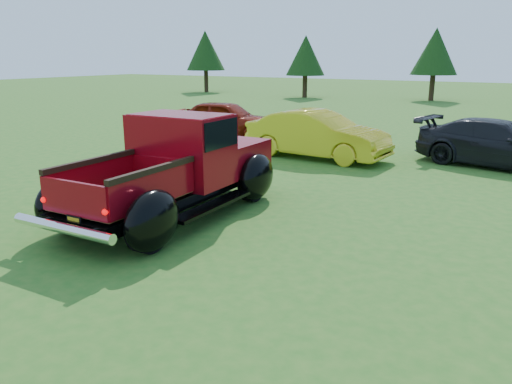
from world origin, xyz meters
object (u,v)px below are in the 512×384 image
tree_far_west (205,51)px  pickup_truck (182,165)px  show_car_red (226,119)px  show_car_yellow (317,135)px  show_car_grey (499,144)px  tree_mid_left (435,51)px  tree_west (306,56)px

tree_far_west → pickup_truck: size_ratio=0.96×
show_car_red → show_car_yellow: size_ratio=0.94×
show_car_red → show_car_yellow: show_car_yellow is taller
show_car_yellow → show_car_grey: (5.03, 1.47, -0.07)m
tree_mid_left → tree_west: bearing=-167.5°
tree_far_west → show_car_grey: bearing=-39.4°
pickup_truck → show_car_yellow: (0.17, 6.44, -0.21)m
pickup_truck → show_car_yellow: pickup_truck is taller
pickup_truck → show_car_red: (-4.62, 8.51, -0.23)m
tree_mid_left → show_car_yellow: size_ratio=1.12×
tree_far_west → tree_west: size_ratio=1.13×
tree_far_west → show_car_red: 25.63m
pickup_truck → show_car_red: 9.69m
tree_mid_left → show_car_grey: tree_mid_left is taller
show_car_grey → tree_west: bearing=49.0°
show_car_red → show_car_yellow: (4.79, -2.07, 0.02)m
tree_far_west → tree_west: bearing=-5.7°
tree_mid_left → show_car_red: size_ratio=1.20×
tree_west → show_car_yellow: (10.29, -21.28, -2.37)m
tree_mid_left → pickup_truck: size_ratio=0.92×
tree_far_west → show_car_red: size_ratio=1.24×
show_car_yellow → show_car_grey: size_ratio=0.97×
tree_mid_left → show_car_red: (-3.50, -21.21, -2.67)m
tree_mid_left → pickup_truck: 29.85m
tree_far_west → show_car_grey: (25.32, -20.82, -2.85)m
tree_far_west → show_car_grey: 32.90m
show_car_red → tree_mid_left: bearing=-20.1°
tree_west → show_car_red: (5.50, -19.21, -2.40)m
show_car_red → show_car_grey: size_ratio=0.91×
tree_west → tree_mid_left: tree_mid_left is taller
tree_west → show_car_red: bearing=-74.0°
tree_mid_left → show_car_yellow: tree_mid_left is taller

